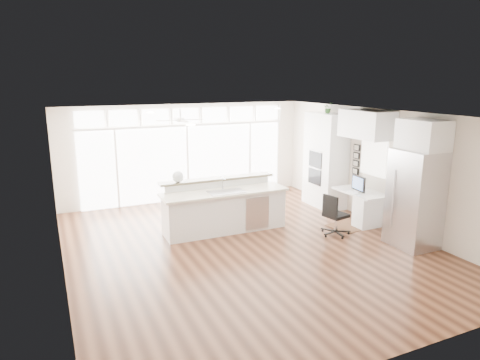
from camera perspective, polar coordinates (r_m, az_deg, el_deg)
name	(u,v)px	position (r m, az deg, el deg)	size (l,w,h in m)	color
floor	(248,247)	(8.92, 1.01, -8.92)	(7.00, 8.00, 0.02)	#412114
ceiling	(248,115)	(8.28, 1.09, 8.71)	(7.00, 8.00, 0.02)	white
wall_back	(186,152)	(12.15, -7.17, 3.68)	(7.00, 0.04, 2.70)	beige
wall_front	(397,257)	(5.36, 20.21, -9.67)	(7.00, 0.04, 2.70)	beige
wall_left	(58,204)	(7.70, -23.15, -2.96)	(0.04, 8.00, 2.70)	beige
wall_right	(384,168)	(10.47, 18.59, 1.52)	(0.04, 8.00, 2.70)	beige
glass_wall	(187,163)	(12.15, -7.05, 2.24)	(5.80, 0.06, 2.08)	white
transom_row	(186,116)	(11.97, -7.23, 8.50)	(5.90, 0.06, 0.40)	white
desk_window	(374,158)	(10.62, 17.42, 2.87)	(0.04, 0.85, 0.85)	white
ceiling_fan	(180,116)	(10.72, -7.95, 8.47)	(1.16, 1.16, 0.32)	white
recessed_lights	(244,115)	(8.46, 0.49, 8.67)	(3.40, 3.00, 0.02)	white
oven_cabinet	(326,160)	(11.64, 11.34, 2.59)	(0.64, 1.20, 2.50)	white
desk_nook	(360,207)	(10.67, 15.66, -3.43)	(0.72, 1.30, 0.76)	white
upper_cabinets	(367,124)	(10.32, 16.52, 7.13)	(0.64, 1.30, 0.64)	white
refrigerator	(415,199)	(9.35, 22.30, -2.35)	(0.76, 0.90, 2.00)	silver
fridge_cabinet	(424,135)	(9.15, 23.27, 5.56)	(0.64, 0.90, 0.60)	white
framed_photos	(356,159)	(11.10, 15.24, 2.66)	(0.06, 0.22, 0.80)	black
kitchen_island	(225,206)	(9.64, -2.05, -3.55)	(2.86, 1.08, 1.14)	white
rug	(351,225)	(10.44, 14.57, -5.88)	(1.01, 0.73, 0.01)	#361E11
office_chair	(336,215)	(9.65, 12.69, -4.55)	(0.48, 0.44, 0.92)	black
fishbowl	(178,177)	(9.54, -8.29, 0.45)	(0.26, 0.26, 0.26)	white
monitor	(359,183)	(10.47, 15.52, -0.42)	(0.08, 0.49, 0.41)	black
keyboard	(352,192)	(10.41, 14.74, -1.57)	(0.11, 0.30, 0.01)	white
potted_plant	(328,109)	(11.47, 11.65, 9.27)	(0.25, 0.28, 0.22)	#30622A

